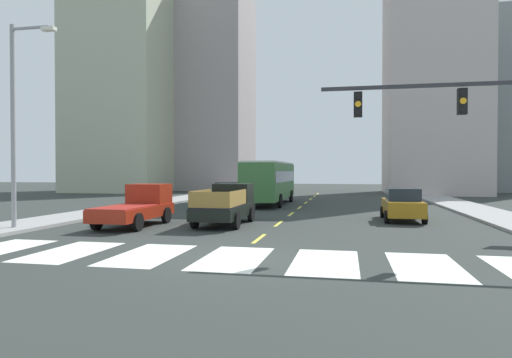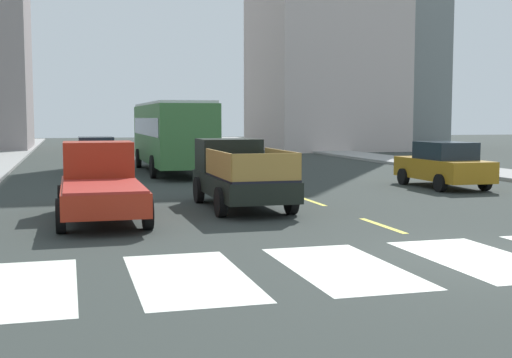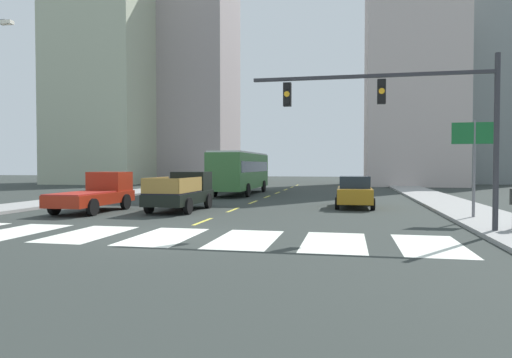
{
  "view_description": "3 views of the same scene",
  "coord_description": "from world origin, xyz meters",
  "px_view_note": "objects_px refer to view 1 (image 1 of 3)",
  "views": [
    {
      "loc": [
        3.32,
        -12.83,
        2.6
      ],
      "look_at": [
        -2.97,
        17.87,
        2.06
      ],
      "focal_mm": 31.19,
      "sensor_mm": 36.0,
      "label": 1
    },
    {
      "loc": [
        -7.3,
        -10.83,
        2.62
      ],
      "look_at": [
        -2.47,
        6.62,
        0.97
      ],
      "focal_mm": 47.39,
      "sensor_mm": 36.0,
      "label": 2
    },
    {
      "loc": [
        5.85,
        -13.73,
        2.31
      ],
      "look_at": [
        -0.08,
        15.3,
        1.41
      ],
      "focal_mm": 31.84,
      "sensor_mm": 36.0,
      "label": 3
    }
  ],
  "objects_px": {
    "streetlight_left": "(16,117)",
    "pickup_stakebed": "(227,205)",
    "sedan_near_right": "(402,204)",
    "pickup_dark": "(139,206)",
    "traffic_signal_gantry": "(498,122)",
    "city_bus": "(270,180)",
    "sedan_mid": "(228,193)"
  },
  "relations": [
    {
      "from": "sedan_near_right",
      "to": "traffic_signal_gantry",
      "type": "xyz_separation_m",
      "value": [
        1.84,
        -9.04,
        3.31
      ]
    },
    {
      "from": "sedan_mid",
      "to": "sedan_near_right",
      "type": "bearing_deg",
      "value": -41.96
    },
    {
      "from": "city_bus",
      "to": "sedan_near_right",
      "type": "distance_m",
      "value": 13.19
    },
    {
      "from": "sedan_near_right",
      "to": "streetlight_left",
      "type": "bearing_deg",
      "value": -154.96
    },
    {
      "from": "pickup_stakebed",
      "to": "city_bus",
      "type": "relative_size",
      "value": 0.48
    },
    {
      "from": "pickup_stakebed",
      "to": "streetlight_left",
      "type": "xyz_separation_m",
      "value": [
        -8.34,
        -4.32,
        4.03
      ]
    },
    {
      "from": "pickup_dark",
      "to": "traffic_signal_gantry",
      "type": "bearing_deg",
      "value": -19.66
    },
    {
      "from": "traffic_signal_gantry",
      "to": "city_bus",
      "type": "bearing_deg",
      "value": 119.37
    },
    {
      "from": "pickup_stakebed",
      "to": "traffic_signal_gantry",
      "type": "distance_m",
      "value": 12.49
    },
    {
      "from": "pickup_dark",
      "to": "traffic_signal_gantry",
      "type": "height_order",
      "value": "traffic_signal_gantry"
    },
    {
      "from": "streetlight_left",
      "to": "pickup_dark",
      "type": "bearing_deg",
      "value": 34.09
    },
    {
      "from": "sedan_near_right",
      "to": "streetlight_left",
      "type": "xyz_separation_m",
      "value": [
        -17.03,
        -7.47,
        4.11
      ]
    },
    {
      "from": "pickup_dark",
      "to": "sedan_near_right",
      "type": "relative_size",
      "value": 1.18
    },
    {
      "from": "pickup_dark",
      "to": "city_bus",
      "type": "distance_m",
      "value": 14.93
    },
    {
      "from": "sedan_mid",
      "to": "streetlight_left",
      "type": "xyz_separation_m",
      "value": [
        -4.76,
        -17.82,
        4.11
      ]
    },
    {
      "from": "pickup_dark",
      "to": "sedan_near_right",
      "type": "distance_m",
      "value": 13.52
    },
    {
      "from": "city_bus",
      "to": "streetlight_left",
      "type": "bearing_deg",
      "value": -115.55
    },
    {
      "from": "city_bus",
      "to": "sedan_mid",
      "type": "xyz_separation_m",
      "value": [
        -3.51,
        0.55,
        -1.09
      ]
    },
    {
      "from": "sedan_near_right",
      "to": "traffic_signal_gantry",
      "type": "distance_m",
      "value": 9.8
    },
    {
      "from": "streetlight_left",
      "to": "sedan_near_right",
      "type": "bearing_deg",
      "value": 23.67
    },
    {
      "from": "sedan_near_right",
      "to": "sedan_mid",
      "type": "xyz_separation_m",
      "value": [
        -12.27,
        10.35,
        0.0
      ]
    },
    {
      "from": "sedan_mid",
      "to": "streetlight_left",
      "type": "height_order",
      "value": "streetlight_left"
    },
    {
      "from": "streetlight_left",
      "to": "pickup_stakebed",
      "type": "bearing_deg",
      "value": 27.41
    },
    {
      "from": "pickup_dark",
      "to": "sedan_near_right",
      "type": "bearing_deg",
      "value": 17.13
    },
    {
      "from": "pickup_stakebed",
      "to": "traffic_signal_gantry",
      "type": "relative_size",
      "value": 0.63
    },
    {
      "from": "pickup_stakebed",
      "to": "city_bus",
      "type": "xyz_separation_m",
      "value": [
        -0.07,
        12.94,
        1.02
      ]
    },
    {
      "from": "pickup_dark",
      "to": "sedan_mid",
      "type": "xyz_separation_m",
      "value": [
        0.45,
        14.9,
        -0.06
      ]
    },
    {
      "from": "pickup_dark",
      "to": "traffic_signal_gantry",
      "type": "xyz_separation_m",
      "value": [
        14.56,
        -4.48,
        3.25
      ]
    },
    {
      "from": "pickup_stakebed",
      "to": "streetlight_left",
      "type": "height_order",
      "value": "streetlight_left"
    },
    {
      "from": "sedan_near_right",
      "to": "pickup_stakebed",
      "type": "bearing_deg",
      "value": -158.76
    },
    {
      "from": "sedan_mid",
      "to": "pickup_dark",
      "type": "bearing_deg",
      "value": -93.56
    },
    {
      "from": "pickup_stakebed",
      "to": "streetlight_left",
      "type": "distance_m",
      "value": 10.22
    }
  ]
}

